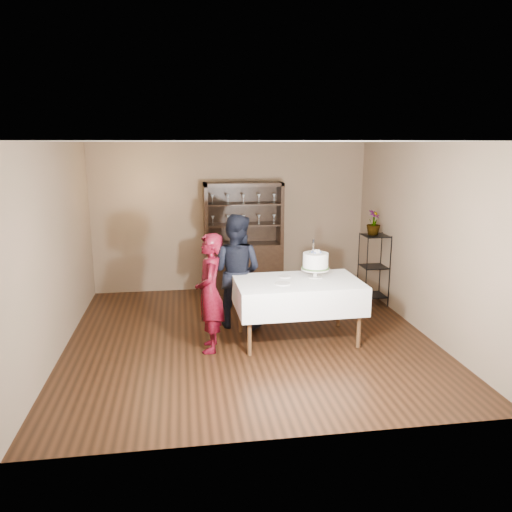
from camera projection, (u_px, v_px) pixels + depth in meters
The scene contains 14 objects.
floor at pixel (249, 337), 7.05m from camera, with size 5.00×5.00×0.00m, color black.
ceiling at pixel (249, 141), 6.45m from camera, with size 5.00×5.00×0.00m, color silver.
back_wall at pixel (231, 217), 9.16m from camera, with size 5.00×0.02×2.70m, color #74634A.
wall_left at pixel (56, 249), 6.39m from camera, with size 0.02×5.00×2.70m, color #74634A.
wall_right at pixel (423, 239), 7.11m from camera, with size 0.02×5.00×2.70m, color #74634A.
china_hutch at pixel (243, 256), 9.10m from camera, with size 1.40×0.48×2.00m.
plant_etagere at pixel (374, 266), 8.39m from camera, with size 0.42×0.42×1.20m.
cake_table at pixel (298, 295), 6.83m from camera, with size 1.72×1.08×0.85m.
woman at pixel (210, 293), 6.47m from camera, with size 0.57×0.37×1.56m, color #36040B.
man at pixel (236, 271), 7.32m from camera, with size 0.82×0.64×1.69m, color black.
cake at pixel (315, 262), 6.91m from camera, with size 0.39×0.39×0.54m.
plate_near at pixel (283, 284), 6.62m from camera, with size 0.21×0.21×0.01m, color silver.
plate_far at pixel (285, 277), 6.96m from camera, with size 0.17×0.17×0.01m, color silver.
potted_plant at pixel (374, 223), 8.26m from camera, with size 0.23×0.23×0.41m, color #3F632F.
Camera 1 is at (-0.89, -6.56, 2.68)m, focal length 35.00 mm.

